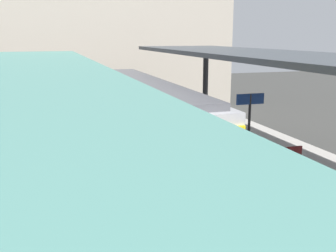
{
  "coord_description": "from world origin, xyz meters",
  "views": [
    {
      "loc": [
        -3.27,
        -9.17,
        4.9
      ],
      "look_at": [
        0.82,
        3.88,
        1.83
      ],
      "focal_mm": 42.91,
      "sensor_mm": 36.0,
      "label": 1
    }
  ],
  "objects": [
    {
      "name": "ground_plane",
      "position": [
        0.0,
        0.0,
        0.0
      ],
      "size": [
        80.0,
        80.0,
        0.0
      ],
      "primitive_type": "plane",
      "color": "#383835"
    },
    {
      "name": "platform_left",
      "position": [
        -3.8,
        0.0,
        0.5
      ],
      "size": [
        4.4,
        28.0,
        1.0
      ],
      "primitive_type": "cube",
      "color": "#ADA8A0",
      "rests_on": "ground_plane"
    },
    {
      "name": "platform_right",
      "position": [
        3.8,
        0.0,
        0.5
      ],
      "size": [
        4.4,
        28.0,
        1.0
      ],
      "primitive_type": "cube",
      "color": "#ADA8A0",
      "rests_on": "ground_plane"
    },
    {
      "name": "track_ballast",
      "position": [
        0.0,
        0.0,
        0.1
      ],
      "size": [
        3.2,
        28.0,
        0.2
      ],
      "primitive_type": "cube",
      "color": "#423F3D",
      "rests_on": "ground_plane"
    },
    {
      "name": "rail_near_side",
      "position": [
        -0.72,
        0.0,
        0.27
      ],
      "size": [
        0.08,
        28.0,
        0.14
      ],
      "primitive_type": "cube",
      "color": "slate",
      "rests_on": "track_ballast"
    },
    {
      "name": "rail_far_side",
      "position": [
        0.72,
        0.0,
        0.27
      ],
      "size": [
        0.08,
        28.0,
        0.14
      ],
      "primitive_type": "cube",
      "color": "slate",
      "rests_on": "track_ballast"
    },
    {
      "name": "commuter_train",
      "position": [
        0.0,
        5.05,
        1.73
      ],
      "size": [
        2.78,
        11.62,
        3.1
      ],
      "color": "#ADADB2",
      "rests_on": "track_ballast"
    },
    {
      "name": "canopy_left",
      "position": [
        -3.8,
        1.4,
        4.04
      ],
      "size": [
        4.18,
        21.0,
        3.16
      ],
      "color": "#333335",
      "rests_on": "platform_left"
    },
    {
      "name": "canopy_right",
      "position": [
        3.8,
        1.4,
        4.25
      ],
      "size": [
        4.18,
        21.0,
        3.37
      ],
      "color": "#333335",
      "rests_on": "platform_right"
    },
    {
      "name": "platform_bench",
      "position": [
        2.94,
        0.06,
        1.46
      ],
      "size": [
        1.4,
        0.41,
        0.86
      ],
      "color": "black",
      "rests_on": "platform_right"
    },
    {
      "name": "platform_sign",
      "position": [
        2.67,
        1.5,
        2.62
      ],
      "size": [
        0.9,
        0.08,
        2.21
      ],
      "color": "#262628",
      "rests_on": "platform_right"
    },
    {
      "name": "station_building_backdrop",
      "position": [
        0.68,
        20.0,
        5.5
      ],
      "size": [
        18.0,
        6.0,
        11.0
      ],
      "primitive_type": "cube",
      "color": "#A89E8E",
      "rests_on": "ground_plane"
    }
  ]
}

